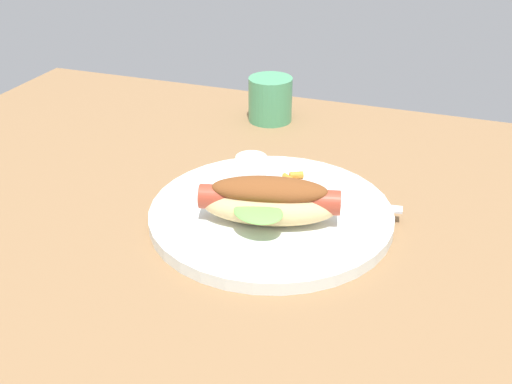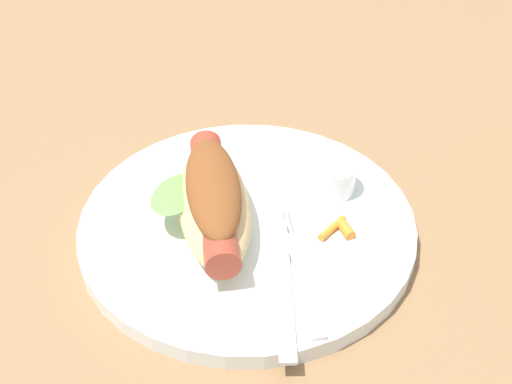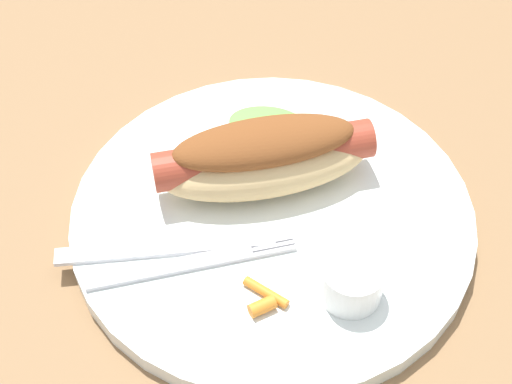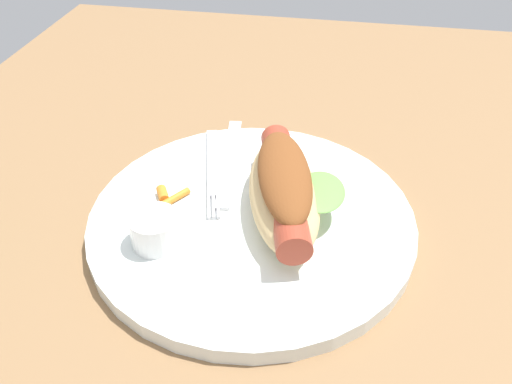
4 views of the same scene
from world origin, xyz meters
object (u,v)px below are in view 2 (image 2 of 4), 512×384
(plate, at_px, (247,228))
(hot_dog, at_px, (213,200))
(fork, at_px, (302,272))
(sauce_ramekin, at_px, (333,177))
(carrot_garnish, at_px, (340,229))
(knife, at_px, (283,286))

(plate, relative_size, hot_dog, 1.76)
(fork, bearing_deg, sauce_ramekin, -25.70)
(plate, distance_m, sauce_ramekin, 0.10)
(carrot_garnish, bearing_deg, plate, -93.92)
(plate, height_order, sauce_ramekin, sauce_ramekin)
(sauce_ramekin, relative_size, knife, 0.27)
(plate, height_order, knife, knife)
(plate, distance_m, carrot_garnish, 0.08)
(plate, relative_size, knife, 1.92)
(hot_dog, xyz_separation_m, carrot_garnish, (-0.00, 0.11, -0.02))
(carrot_garnish, bearing_deg, sauce_ramekin, -172.08)
(hot_dog, height_order, fork, hot_dog)
(hot_dog, relative_size, sauce_ramekin, 4.04)
(plate, relative_size, carrot_garnish, 9.06)
(fork, bearing_deg, hot_dog, 42.17)
(knife, bearing_deg, hot_dog, 36.74)
(fork, height_order, carrot_garnish, carrot_garnish)
(hot_dog, distance_m, carrot_garnish, 0.12)
(plate, relative_size, sauce_ramekin, 7.12)
(sauce_ramekin, bearing_deg, plate, -54.47)
(plate, bearing_deg, sauce_ramekin, 125.53)
(sauce_ramekin, relative_size, carrot_garnish, 1.27)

